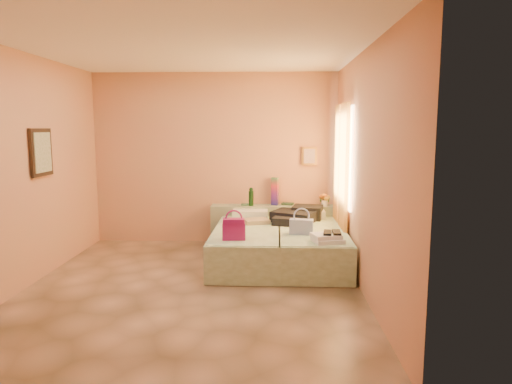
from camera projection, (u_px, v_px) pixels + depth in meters
ground at (193, 287)px, 5.50m from camera, size 4.50×4.50×0.00m
room_walls at (214, 137)px, 5.80m from camera, size 4.02×4.51×2.81m
headboard_ledge at (274, 225)px, 7.50m from camera, size 2.05×0.30×0.65m
bed_left at (248, 245)px, 6.48m from camera, size 0.92×2.01×0.50m
bed_right at (311, 246)px, 6.45m from camera, size 0.92×2.01×0.50m
water_bottle at (251, 197)px, 7.41m from camera, size 0.10×0.10×0.28m
rainbow_box at (275, 191)px, 7.47m from camera, size 0.12×0.12×0.45m
small_dish at (245, 204)px, 7.45m from camera, size 0.14×0.14×0.03m
green_book at (288, 204)px, 7.51m from camera, size 0.22×0.18×0.03m
flower_vase at (325, 199)px, 7.36m from camera, size 0.25×0.25×0.24m
magenta_handbag at (234, 229)px, 5.78m from camera, size 0.30×0.18×0.27m
khaki_garment at (257, 221)px, 6.78m from camera, size 0.42×0.38×0.06m
clothes_pile at (298, 215)px, 6.90m from camera, size 0.85×0.85×0.20m
blue_handbag at (301, 227)px, 6.07m from camera, size 0.33×0.18×0.20m
towel_stack at (328, 238)px, 5.65m from camera, size 0.41×0.38×0.10m
sandal_pair at (332, 233)px, 5.67m from camera, size 0.22×0.28×0.03m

